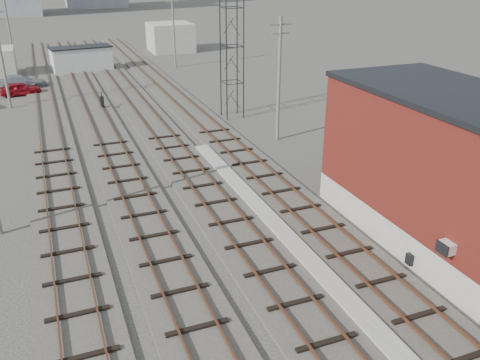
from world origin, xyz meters
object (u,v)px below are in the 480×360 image
switch_stand (102,102)px  site_trailer (82,59)px  car_grey (21,82)px  car_red (20,89)px

switch_stand → site_trailer: bearing=93.8°
switch_stand → car_grey: switch_stand is taller
car_red → car_grey: 2.63m
switch_stand → car_grey: 12.97m
switch_stand → car_grey: bearing=126.0°
switch_stand → car_grey: (-6.90, 10.98, 0.07)m
switch_stand → site_trailer: size_ratio=0.19×
site_trailer → car_red: bearing=-132.2°
switch_stand → car_red: bearing=133.5°
site_trailer → car_grey: site_trailer is taller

